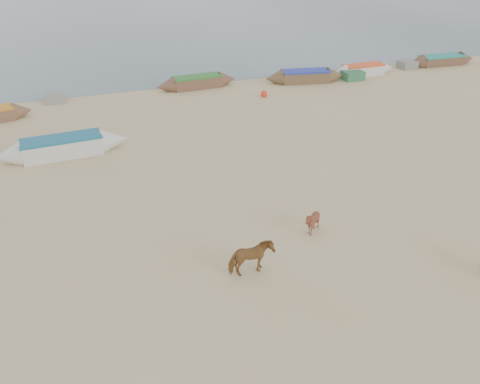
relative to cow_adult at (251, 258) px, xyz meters
The scene contains 6 objects.
ground 1.24m from the cow_adult, 27.25° to the right, with size 140.00×140.00×0.00m, color tan.
cow_adult is the anchor object (origin of this frame).
calf_front 3.25m from the cow_adult, 25.35° to the left, with size 0.77×0.87×0.96m, color brown.
near_canoe 12.85m from the cow_adult, 113.77° to the left, with size 6.34×1.27×0.96m, color beige, non-canonical shape.
waterline_canoes 19.89m from the cow_adult, 85.75° to the left, with size 58.09×4.91×0.90m.
beach_clutter 20.09m from the cow_adult, 75.13° to the left, with size 45.59×4.55×0.64m.
Camera 1 is at (-5.49, -10.48, 9.51)m, focal length 35.00 mm.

